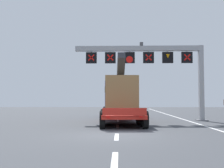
# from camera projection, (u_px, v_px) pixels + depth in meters

# --- Properties ---
(ground) EXTENTS (112.00, 112.00, 0.00)m
(ground) POSITION_uv_depth(u_px,v_px,m) (113.00, 135.00, 14.57)
(ground) COLOR #424449
(lane_markings) EXTENTS (0.20, 45.78, 0.01)m
(lane_markings) POSITION_uv_depth(u_px,v_px,m) (118.00, 117.00, 30.13)
(lane_markings) COLOR silver
(lane_markings) RESTS_ON ground
(edge_line_right) EXTENTS (0.20, 63.00, 0.01)m
(edge_line_right) POSITION_uv_depth(u_px,v_px,m) (183.00, 119.00, 26.38)
(edge_line_right) COLOR silver
(edge_line_right) RESTS_ON ground
(overhead_lane_gantry) EXTENTS (11.45, 0.90, 6.85)m
(overhead_lane_gantry) POSITION_uv_depth(u_px,v_px,m) (154.00, 60.00, 25.14)
(overhead_lane_gantry) COLOR #9EA0A5
(overhead_lane_gantry) RESTS_ON ground
(heavy_haul_truck_red) EXTENTS (3.52, 14.15, 5.30)m
(heavy_haul_truck_red) POSITION_uv_depth(u_px,v_px,m) (119.00, 98.00, 25.35)
(heavy_haul_truck_red) COLOR red
(heavy_haul_truck_red) RESTS_ON ground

